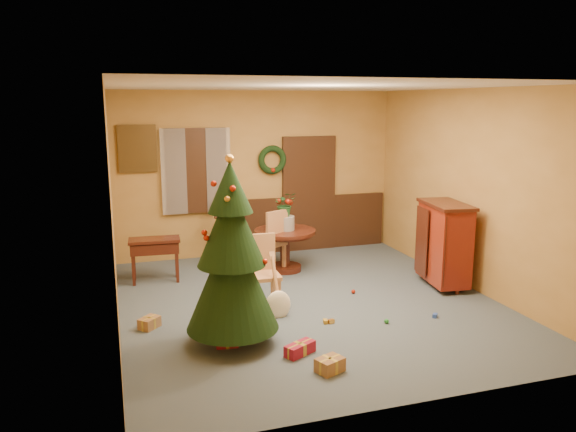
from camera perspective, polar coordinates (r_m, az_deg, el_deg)
name	(u,v)px	position (r m, az deg, el deg)	size (l,w,h in m)	color
room_envelope	(270,192)	(10.07, -1.88, 2.43)	(5.50, 5.50, 5.50)	#3B4A56
dining_table	(285,242)	(9.09, -0.31, -2.67)	(0.99, 0.99, 0.68)	black
urn	(285,223)	(9.02, -0.31, -0.72)	(0.31, 0.31, 0.22)	slate
centerpiece_plant	(285,204)	(8.96, -0.31, 1.20)	(0.35, 0.30, 0.39)	#1E4C23
chair_near	(262,269)	(7.50, -2.69, -5.40)	(0.44, 0.44, 0.98)	#A77542
chair_far	(272,239)	(8.93, -1.68, -2.40)	(0.61, 0.61, 1.04)	#A77542
guitar	(278,287)	(7.17, -1.04, -7.27)	(0.34, 0.16, 0.80)	white
plant_stand	(224,235)	(9.41, -6.47, -1.92)	(0.33, 0.33, 0.85)	black
stand_plant	(224,203)	(9.30, -6.55, 1.31)	(0.24, 0.19, 0.44)	#19471E
christmas_tree	(232,257)	(6.26, -5.76, -4.13)	(1.05, 1.05, 2.16)	#382111
writing_desk	(155,249)	(8.78, -13.39, -3.30)	(0.79, 0.43, 0.68)	black
sideboard	(444,242)	(8.61, 15.59, -2.55)	(0.65, 1.05, 1.26)	#510F09
gift_a	(330,365)	(5.95, 4.27, -14.84)	(0.33, 0.29, 0.15)	brown
gift_b	(227,334)	(6.53, -6.26, -11.88)	(0.27, 0.27, 0.25)	maroon
gift_c	(149,323)	(7.16, -13.90, -10.49)	(0.30, 0.30, 0.14)	brown
gift_d	(300,349)	(6.29, 1.22, -13.34)	(0.39, 0.30, 0.13)	maroon
toy_a	(435,316)	(7.52, 14.70, -9.76)	(0.08, 0.05, 0.05)	#2647A5
toy_b	(387,321)	(7.20, 9.98, -10.48)	(0.06, 0.06, 0.06)	#22802B
toy_c	(325,321)	(7.12, 3.82, -10.64)	(0.08, 0.05, 0.05)	#BA8F22
toy_d	(353,292)	(8.19, 6.65, -7.63)	(0.06, 0.06, 0.06)	#AB1F0B
toy_e	(331,321)	(7.13, 4.39, -10.63)	(0.08, 0.05, 0.05)	gold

